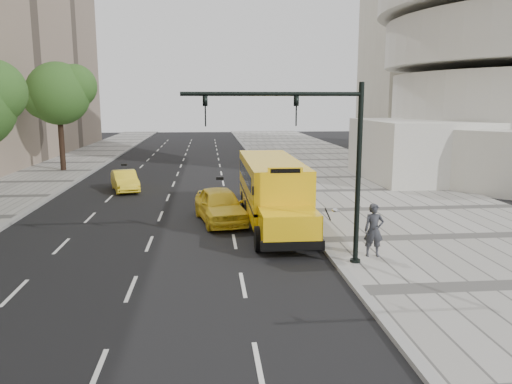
{
  "coord_description": "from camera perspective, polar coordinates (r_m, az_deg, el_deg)",
  "views": [
    {
      "loc": [
        1.47,
        -25.08,
        5.77
      ],
      "look_at": [
        3.5,
        -4.0,
        1.9
      ],
      "focal_mm": 35.0,
      "sensor_mm": 36.0,
      "label": 1
    }
  ],
  "objects": [
    {
      "name": "pedestrian",
      "position": [
        18.74,
        13.31,
        -4.27
      ],
      "size": [
        0.77,
        0.55,
        1.96
      ],
      "primitive_type": "imported",
      "rotation": [
        0.0,
        0.0,
        -0.12
      ],
      "color": "#2E3036",
      "rests_on": "sidewalk_museum"
    },
    {
      "name": "traffic_signal",
      "position": [
        17.03,
        7.17,
        4.62
      ],
      "size": [
        6.18,
        0.36,
        6.4
      ],
      "color": "black",
      "rests_on": "ground"
    },
    {
      "name": "curb_museum",
      "position": [
        26.11,
        4.63,
        -2.27
      ],
      "size": [
        0.3,
        140.0,
        0.15
      ],
      "primitive_type": "cube",
      "color": "gray",
      "rests_on": "ground"
    },
    {
      "name": "sidewalk_museum",
      "position": [
        27.79,
        16.91,
        -1.92
      ],
      "size": [
        12.0,
        140.0,
        0.15
      ],
      "primitive_type": "cube",
      "color": "#9A9892",
      "rests_on": "ground"
    },
    {
      "name": "ground",
      "position": [
        25.77,
        -8.64,
        -2.7
      ],
      "size": [
        140.0,
        140.0,
        0.0
      ],
      "primitive_type": "plane",
      "color": "black",
      "rests_on": "ground"
    },
    {
      "name": "curb_far",
      "position": [
        27.4,
        -25.61,
        -2.67
      ],
      "size": [
        0.3,
        140.0,
        0.15
      ],
      "primitive_type": "cube",
      "color": "gray",
      "rests_on": "ground"
    },
    {
      "name": "tree_c",
      "position": [
        43.97,
        -21.55,
        10.48
      ],
      "size": [
        5.67,
        5.04,
        8.89
      ],
      "color": "black",
      "rests_on": "ground"
    },
    {
      "name": "school_bus",
      "position": [
        24.04,
        1.82,
        0.76
      ],
      "size": [
        2.96,
        11.56,
        3.19
      ],
      "color": "yellow",
      "rests_on": "ground"
    },
    {
      "name": "taxi_near",
      "position": [
        24.08,
        -4.12,
        -1.51
      ],
      "size": [
        2.81,
        5.14,
        1.66
      ],
      "primitive_type": "imported",
      "rotation": [
        0.0,
        0.0,
        0.18
      ],
      "color": "yellow",
      "rests_on": "ground"
    },
    {
      "name": "taxi_far",
      "position": [
        33.51,
        -14.76,
        1.25
      ],
      "size": [
        2.48,
        4.26,
        1.33
      ],
      "primitive_type": "imported",
      "rotation": [
        0.0,
        0.0,
        0.28
      ],
      "color": "yellow",
      "rests_on": "ground"
    }
  ]
}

